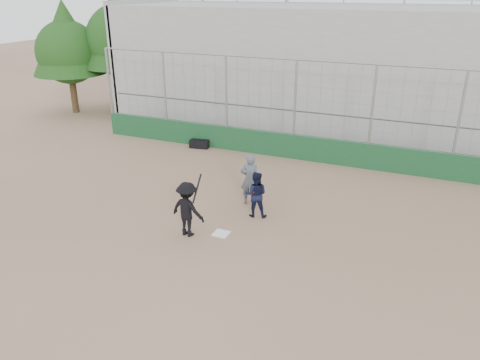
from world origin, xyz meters
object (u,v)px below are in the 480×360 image
at_px(umpire, 250,182).
at_px(catcher_crouched, 256,202).
at_px(batter_at_plate, 187,209).
at_px(equipment_bag, 199,144).

bearing_deg(umpire, catcher_crouched, 104.28).
bearing_deg(umpire, batter_at_plate, 53.96).
bearing_deg(equipment_bag, batter_at_plate, -64.70).
height_order(batter_at_plate, umpire, batter_at_plate).
height_order(catcher_crouched, umpire, umpire).
xyz_separation_m(catcher_crouched, equipment_bag, (-4.68, 5.22, -0.33)).
distance_m(batter_at_plate, catcher_crouched, 2.29).
relative_size(batter_at_plate, catcher_crouched, 1.76).
bearing_deg(catcher_crouched, equipment_bag, 131.92).
height_order(umpire, equipment_bag, umpire).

